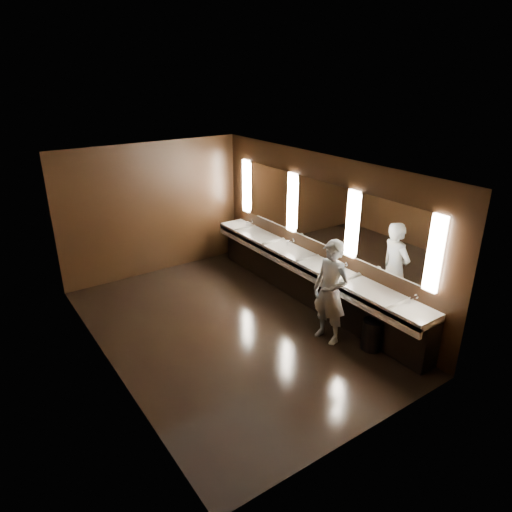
# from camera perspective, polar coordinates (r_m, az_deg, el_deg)

# --- Properties ---
(floor) EXTENTS (6.00, 6.00, 0.00)m
(floor) POSITION_cam_1_polar(r_m,az_deg,el_deg) (7.97, -3.40, -9.10)
(floor) COLOR black
(floor) RESTS_ON ground
(ceiling) EXTENTS (4.00, 6.00, 0.02)m
(ceiling) POSITION_cam_1_polar(r_m,az_deg,el_deg) (6.93, -3.94, 11.02)
(ceiling) COLOR #2D2D2B
(ceiling) RESTS_ON wall_back
(wall_back) EXTENTS (4.00, 0.02, 2.80)m
(wall_back) POSITION_cam_1_polar(r_m,az_deg,el_deg) (9.89, -12.75, 5.67)
(wall_back) COLOR black
(wall_back) RESTS_ON floor
(wall_front) EXTENTS (4.00, 0.02, 2.80)m
(wall_front) POSITION_cam_1_polar(r_m,az_deg,el_deg) (5.27, 13.80, -9.99)
(wall_front) COLOR black
(wall_front) RESTS_ON floor
(wall_left) EXTENTS (0.02, 6.00, 2.80)m
(wall_left) POSITION_cam_1_polar(r_m,az_deg,el_deg) (6.63, -18.61, -3.50)
(wall_left) COLOR black
(wall_left) RESTS_ON floor
(wall_right) EXTENTS (0.02, 6.00, 2.80)m
(wall_right) POSITION_cam_1_polar(r_m,az_deg,el_deg) (8.47, 8.01, 3.17)
(wall_right) COLOR black
(wall_right) RESTS_ON floor
(sink_counter) EXTENTS (0.55, 5.40, 1.01)m
(sink_counter) POSITION_cam_1_polar(r_m,az_deg,el_deg) (8.68, 6.67, -2.72)
(sink_counter) COLOR black
(sink_counter) RESTS_ON floor
(mirror_band) EXTENTS (0.06, 5.03, 1.15)m
(mirror_band) POSITION_cam_1_polar(r_m,az_deg,el_deg) (8.35, 8.03, 5.41)
(mirror_band) COLOR white
(mirror_band) RESTS_ON wall_right
(person) EXTENTS (0.51, 0.69, 1.73)m
(person) POSITION_cam_1_polar(r_m,az_deg,el_deg) (7.38, 9.30, -4.46)
(person) COLOR #9AB7E6
(person) RESTS_ON floor
(trash_bin) EXTENTS (0.38, 0.38, 0.51)m
(trash_bin) POSITION_cam_1_polar(r_m,az_deg,el_deg) (7.57, 14.33, -9.50)
(trash_bin) COLOR black
(trash_bin) RESTS_ON floor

